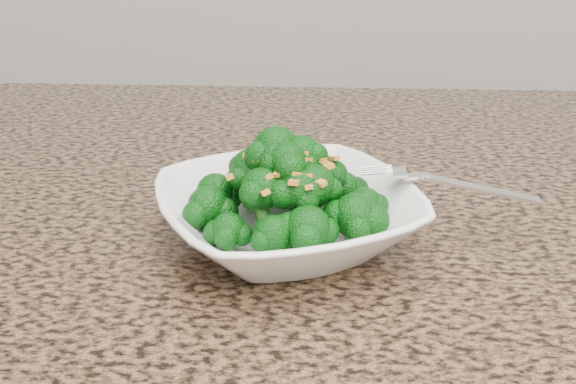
# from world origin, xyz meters

# --- Properties ---
(granite_counter) EXTENTS (1.64, 1.04, 0.03)m
(granite_counter) POSITION_xyz_m (0.00, 0.30, 0.89)
(granite_counter) COLOR brown
(granite_counter) RESTS_ON cabinet
(bowl) EXTENTS (0.29, 0.29, 0.05)m
(bowl) POSITION_xyz_m (-0.08, 0.30, 0.93)
(bowl) COLOR white
(bowl) RESTS_ON granite_counter
(broccoli_pile) EXTENTS (0.19, 0.19, 0.07)m
(broccoli_pile) POSITION_xyz_m (-0.08, 0.30, 0.99)
(broccoli_pile) COLOR #084D0B
(broccoli_pile) RESTS_ON bowl
(garlic_topping) EXTENTS (0.11, 0.11, 0.01)m
(garlic_topping) POSITION_xyz_m (-0.08, 0.30, 1.02)
(garlic_topping) COLOR gold
(garlic_topping) RESTS_ON broccoli_pile
(fork) EXTENTS (0.17, 0.03, 0.01)m
(fork) POSITION_xyz_m (0.03, 0.32, 0.96)
(fork) COLOR silver
(fork) RESTS_ON bowl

